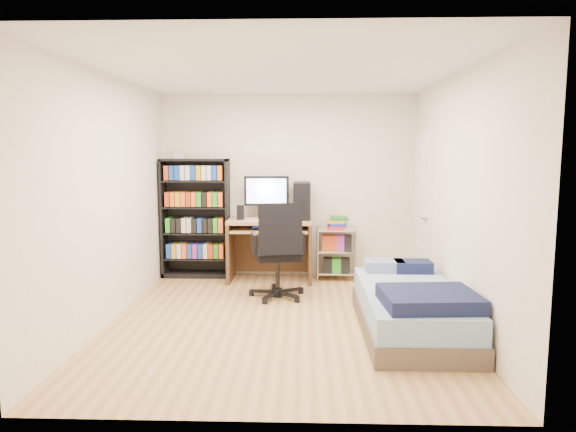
{
  "coord_description": "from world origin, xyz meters",
  "views": [
    {
      "loc": [
        0.23,
        -5.1,
        1.74
      ],
      "look_at": [
        0.06,
        0.4,
        1.04
      ],
      "focal_mm": 32.0,
      "sensor_mm": 36.0,
      "label": 1
    }
  ],
  "objects_px": {
    "computer_desk": "(279,224)",
    "office_chair": "(278,268)",
    "media_shelf": "(196,217)",
    "bed": "(411,308)"
  },
  "relations": [
    {
      "from": "media_shelf",
      "to": "bed",
      "type": "xyz_separation_m",
      "value": [
        2.53,
        -2.12,
        -0.6
      ]
    },
    {
      "from": "media_shelf",
      "to": "office_chair",
      "type": "bearing_deg",
      "value": -40.89
    },
    {
      "from": "media_shelf",
      "to": "office_chair",
      "type": "xyz_separation_m",
      "value": [
        1.19,
        -1.03,
        -0.47
      ]
    },
    {
      "from": "computer_desk",
      "to": "bed",
      "type": "height_order",
      "value": "computer_desk"
    },
    {
      "from": "media_shelf",
      "to": "computer_desk",
      "type": "distance_m",
      "value": 1.16
    },
    {
      "from": "computer_desk",
      "to": "office_chair",
      "type": "height_order",
      "value": "computer_desk"
    },
    {
      "from": "computer_desk",
      "to": "office_chair",
      "type": "bearing_deg",
      "value": -87.62
    },
    {
      "from": "computer_desk",
      "to": "office_chair",
      "type": "xyz_separation_m",
      "value": [
        0.04,
        -0.89,
        -0.39
      ]
    },
    {
      "from": "office_chair",
      "to": "bed",
      "type": "relative_size",
      "value": 0.61
    },
    {
      "from": "media_shelf",
      "to": "computer_desk",
      "type": "relative_size",
      "value": 1.21
    }
  ]
}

